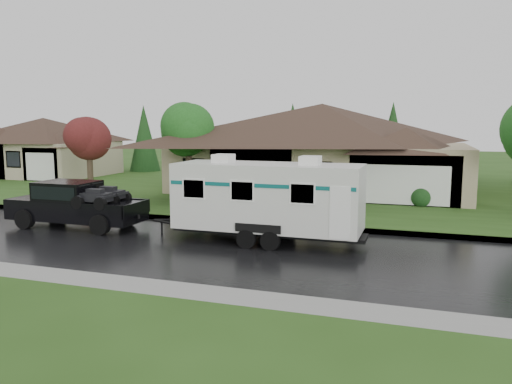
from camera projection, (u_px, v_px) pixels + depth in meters
ground at (206, 234)px, 20.43m from camera, size 140.00×140.00×0.00m
road at (184, 245)px, 18.55m from camera, size 140.00×8.00×0.01m
curb at (226, 222)px, 22.53m from camera, size 140.00×0.50×0.15m
lawn at (295, 188)px, 34.51m from camera, size 140.00×26.00×0.15m
house_main at (326, 137)px, 32.22m from camera, size 19.44×10.80×6.90m
house_far at (45, 142)px, 41.76m from camera, size 10.80×8.64×5.80m
tree_left_green at (188, 132)px, 28.91m from camera, size 3.36×3.36×5.56m
tree_red at (89, 139)px, 31.00m from camera, size 2.95×2.95×4.88m
shrub_row at (305, 191)px, 28.45m from camera, size 13.60×1.00×1.00m
pickup_truck at (74, 203)px, 21.60m from camera, size 5.99×2.28×2.00m
travel_trailer at (268, 196)px, 18.74m from camera, size 7.39×2.60×3.31m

